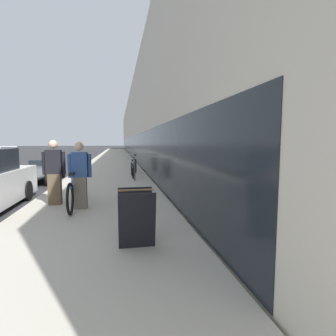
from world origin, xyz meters
name	(u,v)px	position (x,y,z in m)	size (l,w,h in m)	color
sidewalk_slab	(113,159)	(5.81, 21.00, 0.08)	(3.73, 70.00, 0.15)	#BCB5A5
storefront_facade	(168,126)	(12.72, 29.00, 3.74)	(10.01, 70.00, 7.49)	beige
tandem_bicycle	(76,191)	(5.25, 2.29, 0.54)	(0.52, 2.46, 0.92)	black
person_rider	(80,175)	(5.40, 1.98, 0.97)	(0.55, 0.22, 1.63)	#756B5B
person_bystander	(54,172)	(4.69, 2.55, 0.99)	(0.57, 0.22, 1.67)	brown
bike_rack_hoop	(134,168)	(6.97, 6.47, 0.67)	(0.05, 0.60, 0.84)	#4C4C51
cruiser_bike_nearest	(132,170)	(6.94, 7.40, 0.51)	(0.52, 1.67, 0.83)	black
cruiser_bike_middle	(135,164)	(7.18, 9.50, 0.56)	(0.52, 1.87, 0.97)	black
sandwich_board_sign	(136,217)	(6.58, -0.56, 0.60)	(0.56, 0.56, 0.90)	black
vintage_roadster_curbside	(39,173)	(2.82, 7.82, 0.40)	(1.70, 4.26, 0.92)	#4C5156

